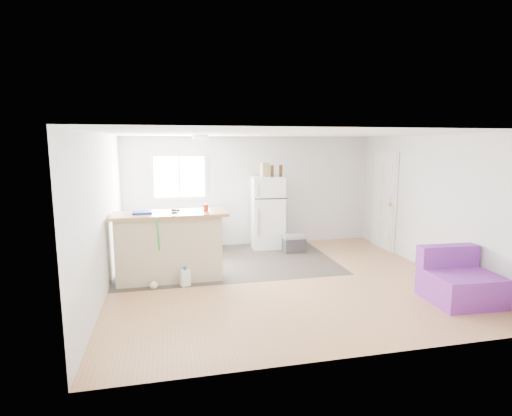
{
  "coord_description": "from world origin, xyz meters",
  "views": [
    {
      "loc": [
        -1.81,
        -6.11,
        2.24
      ],
      "look_at": [
        -0.29,
        0.7,
        1.12
      ],
      "focal_mm": 28.0,
      "sensor_mm": 36.0,
      "label": 1
    }
  ],
  "objects_px": {
    "peninsula": "(170,246)",
    "mop": "(156,273)",
    "kitchen_cabinets": "(176,232)",
    "bottle_right": "(281,171)",
    "cooler": "(294,243)",
    "refrigerator": "(267,212)",
    "cardboard_box": "(265,170)",
    "blue_tray": "(142,213)",
    "cleaner_jug": "(185,277)",
    "purple_seat": "(459,282)",
    "bottle_left": "(272,171)",
    "red_cup": "(206,208)"
  },
  "relations": [
    {
      "from": "refrigerator",
      "to": "bottle_left",
      "type": "xyz_separation_m",
      "value": [
        0.08,
        -0.08,
        0.9
      ]
    },
    {
      "from": "kitchen_cabinets",
      "to": "cardboard_box",
      "type": "height_order",
      "value": "cardboard_box"
    },
    {
      "from": "cooler",
      "to": "blue_tray",
      "type": "height_order",
      "value": "blue_tray"
    },
    {
      "from": "cooler",
      "to": "bottle_left",
      "type": "height_order",
      "value": "bottle_left"
    },
    {
      "from": "cooler",
      "to": "bottle_right",
      "type": "distance_m",
      "value": 1.57
    },
    {
      "from": "kitchen_cabinets",
      "to": "cleaner_jug",
      "type": "distance_m",
      "value": 2.15
    },
    {
      "from": "cooler",
      "to": "refrigerator",
      "type": "bearing_deg",
      "value": 130.63
    },
    {
      "from": "peninsula",
      "to": "bottle_left",
      "type": "relative_size",
      "value": 7.41
    },
    {
      "from": "refrigerator",
      "to": "red_cup",
      "type": "distance_m",
      "value": 2.31
    },
    {
      "from": "peninsula",
      "to": "cardboard_box",
      "type": "height_order",
      "value": "cardboard_box"
    },
    {
      "from": "cooler",
      "to": "cardboard_box",
      "type": "relative_size",
      "value": 1.56
    },
    {
      "from": "cooler",
      "to": "cardboard_box",
      "type": "height_order",
      "value": "cardboard_box"
    },
    {
      "from": "peninsula",
      "to": "cardboard_box",
      "type": "relative_size",
      "value": 6.17
    },
    {
      "from": "refrigerator",
      "to": "cleaner_jug",
      "type": "height_order",
      "value": "refrigerator"
    },
    {
      "from": "purple_seat",
      "to": "red_cup",
      "type": "height_order",
      "value": "red_cup"
    },
    {
      "from": "peninsula",
      "to": "kitchen_cabinets",
      "type": "bearing_deg",
      "value": 84.97
    },
    {
      "from": "red_cup",
      "to": "blue_tray",
      "type": "bearing_deg",
      "value": -179.07
    },
    {
      "from": "kitchen_cabinets",
      "to": "cleaner_jug",
      "type": "xyz_separation_m",
      "value": [
        0.09,
        -2.13,
        -0.28
      ]
    },
    {
      "from": "kitchen_cabinets",
      "to": "purple_seat",
      "type": "xyz_separation_m",
      "value": [
        3.92,
        -3.59,
        -0.14
      ]
    },
    {
      "from": "mop",
      "to": "blue_tray",
      "type": "bearing_deg",
      "value": 127.64
    },
    {
      "from": "cleaner_jug",
      "to": "cardboard_box",
      "type": "relative_size",
      "value": 1.07
    },
    {
      "from": "kitchen_cabinets",
      "to": "blue_tray",
      "type": "distance_m",
      "value": 2.0
    },
    {
      "from": "cardboard_box",
      "to": "refrigerator",
      "type": "bearing_deg",
      "value": 39.48
    },
    {
      "from": "cardboard_box",
      "to": "bottle_left",
      "type": "distance_m",
      "value": 0.16
    },
    {
      "from": "bottle_left",
      "to": "bottle_right",
      "type": "xyz_separation_m",
      "value": [
        0.2,
        0.04,
        0.0
      ]
    },
    {
      "from": "kitchen_cabinets",
      "to": "cardboard_box",
      "type": "distance_m",
      "value": 2.29
    },
    {
      "from": "blue_tray",
      "to": "cleaner_jug",
      "type": "bearing_deg",
      "value": -29.09
    },
    {
      "from": "kitchen_cabinets",
      "to": "refrigerator",
      "type": "bearing_deg",
      "value": 1.47
    },
    {
      "from": "purple_seat",
      "to": "cooler",
      "type": "bearing_deg",
      "value": 119.37
    },
    {
      "from": "bottle_right",
      "to": "cooler",
      "type": "bearing_deg",
      "value": -70.19
    },
    {
      "from": "kitchen_cabinets",
      "to": "cardboard_box",
      "type": "bearing_deg",
      "value": -0.41
    },
    {
      "from": "purple_seat",
      "to": "bottle_right",
      "type": "bearing_deg",
      "value": 118.53
    },
    {
      "from": "bottle_right",
      "to": "kitchen_cabinets",
      "type": "bearing_deg",
      "value": 177.53
    },
    {
      "from": "cleaner_jug",
      "to": "cooler",
      "type": "bearing_deg",
      "value": 13.06
    },
    {
      "from": "kitchen_cabinets",
      "to": "bottle_right",
      "type": "height_order",
      "value": "bottle_right"
    },
    {
      "from": "kitchen_cabinets",
      "to": "bottle_right",
      "type": "relative_size",
      "value": 7.44
    },
    {
      "from": "purple_seat",
      "to": "red_cup",
      "type": "distance_m",
      "value": 4.0
    },
    {
      "from": "bottle_left",
      "to": "blue_tray",
      "type": "bearing_deg",
      "value": -147.56
    },
    {
      "from": "peninsula",
      "to": "bottle_right",
      "type": "distance_m",
      "value": 3.1
    },
    {
      "from": "kitchen_cabinets",
      "to": "peninsula",
      "type": "height_order",
      "value": "peninsula"
    },
    {
      "from": "refrigerator",
      "to": "blue_tray",
      "type": "distance_m",
      "value": 3.07
    },
    {
      "from": "purple_seat",
      "to": "mop",
      "type": "height_order",
      "value": "mop"
    },
    {
      "from": "refrigerator",
      "to": "bottle_right",
      "type": "height_order",
      "value": "bottle_right"
    },
    {
      "from": "bottle_right",
      "to": "mop",
      "type": "bearing_deg",
      "value": -142.3
    },
    {
      "from": "red_cup",
      "to": "peninsula",
      "type": "bearing_deg",
      "value": 179.07
    },
    {
      "from": "purple_seat",
      "to": "red_cup",
      "type": "bearing_deg",
      "value": 154.99
    },
    {
      "from": "cleaner_jug",
      "to": "kitchen_cabinets",
      "type": "bearing_deg",
      "value": 71.48
    },
    {
      "from": "peninsula",
      "to": "cooler",
      "type": "relative_size",
      "value": 3.95
    },
    {
      "from": "peninsula",
      "to": "mop",
      "type": "distance_m",
      "value": 0.54
    },
    {
      "from": "kitchen_cabinets",
      "to": "cooler",
      "type": "relative_size",
      "value": 3.97
    }
  ]
}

